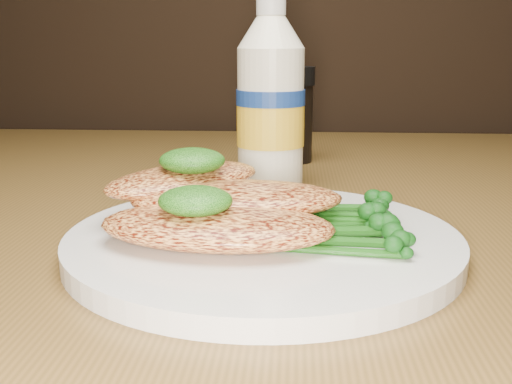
{
  "coord_description": "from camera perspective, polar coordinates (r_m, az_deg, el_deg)",
  "views": [
    {
      "loc": [
        0.11,
        0.47,
        0.89
      ],
      "look_at": [
        0.08,
        0.89,
        0.79
      ],
      "focal_mm": 42.87,
      "sensor_mm": 36.0,
      "label": 1
    }
  ],
  "objects": [
    {
      "name": "plate",
      "position": [
        0.43,
        0.67,
        -4.64
      ],
      "size": [
        0.27,
        0.27,
        0.01
      ],
      "primitive_type": "cylinder",
      "color": "silver",
      "rests_on": "dining_table"
    },
    {
      "name": "chicken_front",
      "position": [
        0.4,
        -3.7,
        -3.19
      ],
      "size": [
        0.16,
        0.09,
        0.02
      ],
      "primitive_type": "ellipsoid",
      "rotation": [
        0.0,
        0.0,
        -0.07
      ],
      "color": "#F9A44F",
      "rests_on": "plate"
    },
    {
      "name": "chicken_mid",
      "position": [
        0.43,
        -1.83,
        -0.67
      ],
      "size": [
        0.16,
        0.09,
        0.02
      ],
      "primitive_type": "ellipsoid",
      "rotation": [
        0.0,
        0.0,
        0.1
      ],
      "color": "#F9A44F",
      "rests_on": "plate"
    },
    {
      "name": "chicken_back",
      "position": [
        0.46,
        -6.68,
        1.17
      ],
      "size": [
        0.14,
        0.14,
        0.02
      ],
      "primitive_type": "ellipsoid",
      "rotation": [
        0.0,
        0.0,
        0.81
      ],
      "color": "#F9A44F",
      "rests_on": "plate"
    },
    {
      "name": "pesto_front",
      "position": [
        0.39,
        -5.68,
        -0.81
      ],
      "size": [
        0.05,
        0.05,
        0.02
      ],
      "primitive_type": "ellipsoid",
      "rotation": [
        0.0,
        0.0,
        -0.05
      ],
      "color": "black",
      "rests_on": "chicken_front"
    },
    {
      "name": "pesto_back",
      "position": [
        0.45,
        -5.99,
        2.94
      ],
      "size": [
        0.05,
        0.05,
        0.02
      ],
      "primitive_type": "ellipsoid",
      "rotation": [
        0.0,
        0.0,
        -0.02
      ],
      "color": "black",
      "rests_on": "chicken_back"
    },
    {
      "name": "broccolini_bundle",
      "position": [
        0.42,
        5.78,
        -2.39
      ],
      "size": [
        0.16,
        0.14,
        0.02
      ],
      "primitive_type": null,
      "rotation": [
        0.0,
        0.0,
        -0.28
      ],
      "color": "#164910",
      "rests_on": "plate"
    },
    {
      "name": "mayo_bottle",
      "position": [
        0.61,
        1.37,
        9.41
      ],
      "size": [
        0.09,
        0.09,
        0.19
      ],
      "primitive_type": null,
      "rotation": [
        0.0,
        0.0,
        0.38
      ],
      "color": "white",
      "rests_on": "dining_table"
    },
    {
      "name": "pepper_grinder",
      "position": [
        0.74,
        3.63,
        7.19
      ],
      "size": [
        0.06,
        0.06,
        0.11
      ],
      "primitive_type": null,
      "rotation": [
        0.0,
        0.0,
        -0.43
      ],
      "color": "black",
      "rests_on": "dining_table"
    }
  ]
}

